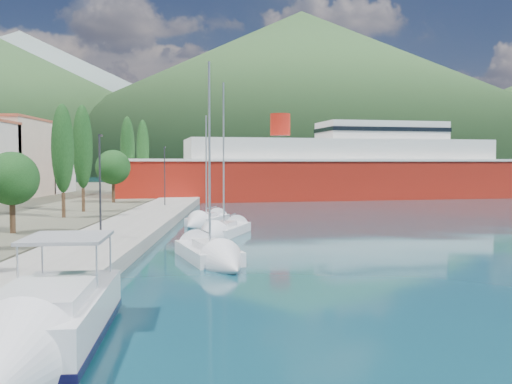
{
  "coord_description": "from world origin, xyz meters",
  "views": [
    {
      "loc": [
        -0.59,
        -19.45,
        5.25
      ],
      "look_at": [
        0.0,
        14.0,
        3.5
      ],
      "focal_mm": 40.0,
      "sensor_mm": 36.0,
      "label": 1
    }
  ],
  "objects": [
    {
      "name": "ground",
      "position": [
        0.0,
        120.0,
        0.0
      ],
      "size": [
        1400.0,
        1400.0,
        0.0
      ],
      "primitive_type": "plane",
      "color": "#0F3B48"
    },
    {
      "name": "sailboat_far",
      "position": [
        -4.35,
        27.38,
        0.29
      ],
      "size": [
        4.15,
        7.16,
        10.02
      ],
      "color": "silver",
      "rests_on": "ground"
    },
    {
      "name": "hills_near",
      "position": [
        98.04,
        372.5,
        49.18
      ],
      "size": [
        1010.0,
        520.0,
        115.0
      ],
      "color": "#2F5028",
      "rests_on": "ground"
    },
    {
      "name": "quay",
      "position": [
        -9.0,
        26.0,
        0.4
      ],
      "size": [
        5.0,
        88.0,
        0.8
      ],
      "primitive_type": "cube",
      "color": "gray",
      "rests_on": "ground"
    },
    {
      "name": "hills_far",
      "position": [
        138.59,
        618.73,
        77.39
      ],
      "size": [
        1480.0,
        900.0,
        180.0
      ],
      "color": "gray",
      "rests_on": "ground"
    },
    {
      "name": "motor_cruiser",
      "position": [
        -6.06,
        -4.79,
        0.61
      ],
      "size": [
        3.71,
        10.25,
        3.71
      ],
      "color": "black",
      "rests_on": "ground"
    },
    {
      "name": "sailboat_mid",
      "position": [
        -2.63,
        19.76,
        0.29
      ],
      "size": [
        4.35,
        8.44,
        11.75
      ],
      "color": "silver",
      "rests_on": "ground"
    },
    {
      "name": "ferry",
      "position": [
        13.28,
        63.94,
        3.9
      ],
      "size": [
        65.99,
        26.13,
        12.82
      ],
      "color": "#A51C10",
      "rests_on": "ground"
    },
    {
      "name": "lamp_posts",
      "position": [
        -9.0,
        14.8,
        4.08
      ],
      "size": [
        0.15,
        48.76,
        6.06
      ],
      "color": "#2D2D33",
      "rests_on": "quay"
    },
    {
      "name": "tree_row",
      "position": [
        -15.57,
        32.61,
        5.9
      ],
      "size": [
        3.89,
        63.2,
        10.7
      ],
      "color": "#47301E",
      "rests_on": "land_strip"
    },
    {
      "name": "sailboat_near",
      "position": [
        -2.01,
        9.33,
        0.31
      ],
      "size": [
        4.88,
        8.32,
        11.47
      ],
      "color": "silver",
      "rests_on": "ground"
    }
  ]
}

